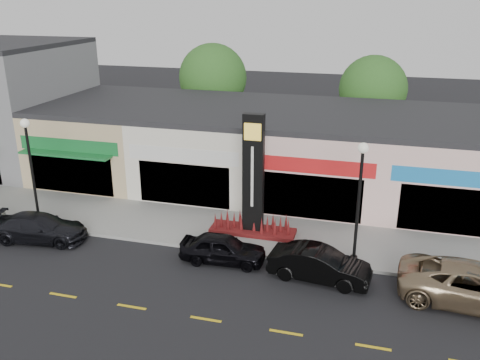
{
  "coord_description": "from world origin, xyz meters",
  "views": [
    {
      "loc": [
        8.37,
        -17.9,
        11.28
      ],
      "look_at": [
        2.4,
        4.0,
        2.94
      ],
      "focal_mm": 38.0,
      "sensor_mm": 36.0,
      "label": 1
    }
  ],
  "objects_px": {
    "lamp_east_near": "(359,192)",
    "pylon_sign": "(253,193)",
    "car_dark_sedan": "(39,228)",
    "lamp_west_near": "(30,161)",
    "car_gold_suv": "(475,285)",
    "car_black_sedan": "(223,248)",
    "car_black_conv": "(319,265)"
  },
  "relations": [
    {
      "from": "car_black_sedan",
      "to": "car_black_conv",
      "type": "bearing_deg",
      "value": -97.59
    },
    {
      "from": "lamp_east_near",
      "to": "car_dark_sedan",
      "type": "relative_size",
      "value": 1.2
    },
    {
      "from": "lamp_west_near",
      "to": "car_gold_suv",
      "type": "xyz_separation_m",
      "value": [
        20.65,
        -1.78,
        -2.68
      ]
    },
    {
      "from": "car_dark_sedan",
      "to": "car_gold_suv",
      "type": "xyz_separation_m",
      "value": [
        19.49,
        -0.26,
        0.13
      ]
    },
    {
      "from": "car_gold_suv",
      "to": "lamp_east_near",
      "type": "bearing_deg",
      "value": 74.32
    },
    {
      "from": "lamp_west_near",
      "to": "pylon_sign",
      "type": "distance_m",
      "value": 11.19
    },
    {
      "from": "lamp_east_near",
      "to": "pylon_sign",
      "type": "xyz_separation_m",
      "value": [
        -5.0,
        1.7,
        -1.2
      ]
    },
    {
      "from": "car_dark_sedan",
      "to": "car_black_sedan",
      "type": "height_order",
      "value": "car_dark_sedan"
    },
    {
      "from": "lamp_west_near",
      "to": "car_black_sedan",
      "type": "height_order",
      "value": "lamp_west_near"
    },
    {
      "from": "pylon_sign",
      "to": "car_black_conv",
      "type": "distance_m",
      "value": 5.17
    },
    {
      "from": "lamp_east_near",
      "to": "car_black_conv",
      "type": "bearing_deg",
      "value": -129.95
    },
    {
      "from": "car_dark_sedan",
      "to": "car_black_conv",
      "type": "xyz_separation_m",
      "value": [
        13.51,
        -0.07,
        0.03
      ]
    },
    {
      "from": "lamp_east_near",
      "to": "car_dark_sedan",
      "type": "bearing_deg",
      "value": -174.15
    },
    {
      "from": "car_black_conv",
      "to": "pylon_sign",
      "type": "bearing_deg",
      "value": 55.07
    },
    {
      "from": "lamp_west_near",
      "to": "lamp_east_near",
      "type": "distance_m",
      "value": 16.0
    },
    {
      "from": "lamp_west_near",
      "to": "lamp_east_near",
      "type": "xyz_separation_m",
      "value": [
        16.0,
        0.0,
        0.0
      ]
    },
    {
      "from": "lamp_east_near",
      "to": "car_black_conv",
      "type": "xyz_separation_m",
      "value": [
        -1.33,
        -1.59,
        -2.78
      ]
    },
    {
      "from": "car_black_conv",
      "to": "car_gold_suv",
      "type": "bearing_deg",
      "value": -84.92
    },
    {
      "from": "pylon_sign",
      "to": "car_black_conv",
      "type": "relative_size",
      "value": 1.42
    },
    {
      "from": "lamp_east_near",
      "to": "pylon_sign",
      "type": "height_order",
      "value": "pylon_sign"
    },
    {
      "from": "lamp_west_near",
      "to": "pylon_sign",
      "type": "xyz_separation_m",
      "value": [
        11.0,
        1.7,
        -1.2
      ]
    },
    {
      "from": "lamp_west_near",
      "to": "pylon_sign",
      "type": "relative_size",
      "value": 0.91
    },
    {
      "from": "car_black_sedan",
      "to": "car_black_conv",
      "type": "distance_m",
      "value": 4.34
    },
    {
      "from": "lamp_west_near",
      "to": "lamp_east_near",
      "type": "height_order",
      "value": "same"
    },
    {
      "from": "car_gold_suv",
      "to": "pylon_sign",
      "type": "bearing_deg",
      "value": 75.47
    },
    {
      "from": "lamp_west_near",
      "to": "car_black_sedan",
      "type": "xyz_separation_m",
      "value": [
        10.35,
        -1.2,
        -2.83
      ]
    },
    {
      "from": "lamp_east_near",
      "to": "car_black_sedan",
      "type": "relative_size",
      "value": 1.43
    },
    {
      "from": "pylon_sign",
      "to": "car_gold_suv",
      "type": "xyz_separation_m",
      "value": [
        9.65,
        -3.48,
        -1.48
      ]
    },
    {
      "from": "pylon_sign",
      "to": "car_black_sedan",
      "type": "bearing_deg",
      "value": -102.72
    },
    {
      "from": "car_black_sedan",
      "to": "car_black_conv",
      "type": "xyz_separation_m",
      "value": [
        4.32,
        -0.38,
        0.05
      ]
    },
    {
      "from": "car_black_conv",
      "to": "car_gold_suv",
      "type": "relative_size",
      "value": 0.74
    },
    {
      "from": "pylon_sign",
      "to": "car_dark_sedan",
      "type": "relative_size",
      "value": 1.31
    }
  ]
}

